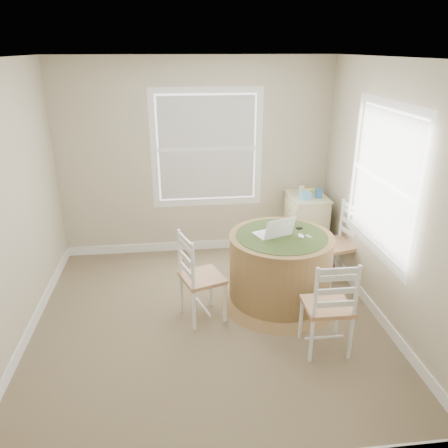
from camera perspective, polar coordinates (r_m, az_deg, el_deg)
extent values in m
cube|color=#7C6E4F|center=(4.72, -2.06, -12.72)|extent=(3.60, 3.60, 0.02)
cube|color=white|center=(3.87, -2.63, 21.01)|extent=(3.60, 3.60, 0.02)
cube|color=#B8AC91|center=(5.84, -3.73, 8.39)|extent=(3.60, 0.02, 2.60)
cube|color=#B8AC91|center=(2.49, 1.06, -11.68)|extent=(3.60, 0.02, 2.60)
cube|color=#B8AC91|center=(4.37, -26.68, 1.24)|extent=(0.02, 3.60, 2.60)
cube|color=#B8AC91|center=(4.60, 20.79, 3.16)|extent=(0.02, 3.60, 2.60)
cube|color=white|center=(6.24, -3.44, -2.79)|extent=(3.60, 0.02, 0.12)
cube|color=white|center=(4.90, -23.94, -12.39)|extent=(0.02, 3.60, 0.12)
cube|color=white|center=(5.11, 18.70, -10.10)|extent=(0.02, 3.60, 0.12)
cylinder|color=#8D613F|center=(4.87, 7.31, -5.49)|extent=(1.11, 1.11, 0.72)
cone|color=#8D613F|center=(5.07, 7.09, -9.51)|extent=(1.31, 1.31, 0.08)
cylinder|color=#8D613F|center=(4.72, 7.51, -1.71)|extent=(1.13, 1.13, 0.03)
cylinder|color=#3B4920|center=(4.71, 7.52, -1.54)|extent=(0.98, 0.98, 0.01)
cone|color=#3B4920|center=(4.73, 7.49, -2.16)|extent=(1.09, 1.09, 0.10)
cube|color=white|center=(4.74, 6.20, -1.29)|extent=(0.42, 0.36, 0.02)
cube|color=silver|center=(4.73, 6.21, -1.18)|extent=(0.32, 0.23, 0.00)
cube|color=black|center=(4.57, 7.32, -0.56)|extent=(0.35, 0.19, 0.23)
ellipsoid|color=white|center=(4.71, 10.00, -1.54)|extent=(0.09, 0.12, 0.04)
cube|color=#B7BABF|center=(4.73, 11.03, -1.65)|extent=(0.07, 0.10, 0.02)
cube|color=black|center=(4.91, 9.81, -0.61)|extent=(0.07, 0.06, 0.02)
cube|color=beige|center=(6.04, 10.56, -0.28)|extent=(0.46, 0.63, 0.84)
cube|color=beige|center=(5.90, 10.85, 3.57)|extent=(0.50, 0.66, 0.02)
cube|color=beige|center=(6.07, 8.13, -2.60)|extent=(0.03, 0.52, 0.18)
cube|color=beige|center=(5.97, 8.26, -0.37)|extent=(0.03, 0.52, 0.18)
cube|color=beige|center=(5.88, 8.39, 1.84)|extent=(0.03, 0.52, 0.18)
cube|color=#63B0E3|center=(5.72, 10.58, 3.66)|extent=(0.12, 0.12, 0.10)
cube|color=#E6D351|center=(5.97, 11.01, 4.22)|extent=(0.15, 0.10, 0.06)
cube|color=#33639A|center=(5.81, 12.42, 3.90)|extent=(0.08, 0.08, 0.12)
cylinder|color=beige|center=(6.01, 10.03, 4.54)|extent=(0.07, 0.07, 0.09)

